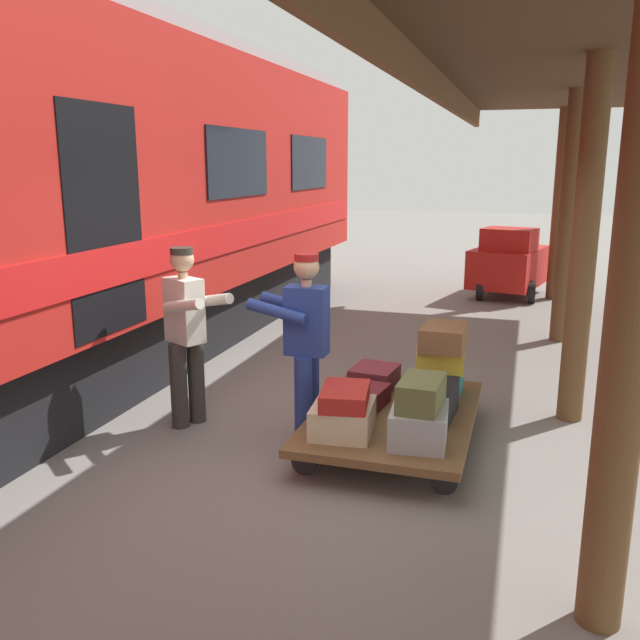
% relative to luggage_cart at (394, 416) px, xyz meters
% --- Properties ---
extents(ground_plane, '(60.00, 60.00, 0.00)m').
position_rel_luggage_cart_xyz_m(ground_plane, '(0.26, 0.51, -0.24)').
color(ground_plane, slate).
extents(platform_canopy, '(3.20, 16.50, 3.56)m').
position_rel_luggage_cart_xyz_m(platform_canopy, '(-1.48, 0.51, 3.02)').
color(platform_canopy, brown).
rests_on(platform_canopy, ground_plane).
extents(luggage_cart, '(1.39, 2.15, 0.28)m').
position_rel_luggage_cart_xyz_m(luggage_cart, '(0.00, 0.00, 0.00)').
color(luggage_cart, brown).
rests_on(luggage_cart, ground_plane).
extents(suitcase_teal_softside, '(0.44, 0.46, 0.25)m').
position_rel_luggage_cart_xyz_m(suitcase_teal_softside, '(-0.31, -0.59, 0.17)').
color(suitcase_teal_softside, '#1E666B').
rests_on(suitcase_teal_softside, luggage_cart).
extents(suitcase_gray_aluminum, '(0.48, 0.61, 0.29)m').
position_rel_luggage_cart_xyz_m(suitcase_gray_aluminum, '(-0.31, 0.59, 0.18)').
color(suitcase_gray_aluminum, '#9EA0A5').
rests_on(suitcase_gray_aluminum, luggage_cart).
extents(suitcase_maroon_trunk, '(0.47, 0.65, 0.17)m').
position_rel_luggage_cart_xyz_m(suitcase_maroon_trunk, '(0.31, 0.00, 0.13)').
color(suitcase_maroon_trunk, maroon).
rests_on(suitcase_maroon_trunk, luggage_cart).
extents(suitcase_burgundy_valise, '(0.45, 0.50, 0.21)m').
position_rel_luggage_cart_xyz_m(suitcase_burgundy_valise, '(0.31, -0.59, 0.15)').
color(suitcase_burgundy_valise, maroon).
rests_on(suitcase_burgundy_valise, luggage_cart).
extents(suitcase_cream_canvas, '(0.53, 0.61, 0.25)m').
position_rel_luggage_cart_xyz_m(suitcase_cream_canvas, '(0.31, 0.59, 0.17)').
color(suitcase_cream_canvas, beige).
rests_on(suitcase_cream_canvas, luggage_cart).
extents(suitcase_black_hardshell, '(0.45, 0.60, 0.30)m').
position_rel_luggage_cart_xyz_m(suitcase_black_hardshell, '(-0.31, 0.00, 0.19)').
color(suitcase_black_hardshell, black).
rests_on(suitcase_black_hardshell, luggage_cart).
extents(suitcase_red_plastic, '(0.45, 0.59, 0.14)m').
position_rel_luggage_cart_xyz_m(suitcase_red_plastic, '(0.29, 0.61, 0.36)').
color(suitcase_red_plastic, '#AD231E').
rests_on(suitcase_red_plastic, suitcase_cream_canvas).
extents(suitcase_yellow_case, '(0.49, 0.50, 0.21)m').
position_rel_luggage_cart_xyz_m(suitcase_yellow_case, '(-0.31, -0.61, 0.39)').
color(suitcase_yellow_case, gold).
rests_on(suitcase_yellow_case, suitcase_teal_softside).
extents(suitcase_brown_leather, '(0.42, 0.56, 0.23)m').
position_rel_luggage_cart_xyz_m(suitcase_brown_leather, '(-0.35, -0.60, 0.61)').
color(suitcase_brown_leather, brown).
rests_on(suitcase_brown_leather, suitcase_yellow_case).
extents(suitcase_olive_duffel, '(0.33, 0.53, 0.23)m').
position_rel_luggage_cart_xyz_m(suitcase_olive_duffel, '(-0.32, 0.58, 0.44)').
color(suitcase_olive_duffel, brown).
rests_on(suitcase_olive_duffel, suitcase_gray_aluminum).
extents(porter_in_overalls, '(0.67, 0.42, 1.70)m').
position_rel_luggage_cart_xyz_m(porter_in_overalls, '(0.76, 0.23, 0.68)').
color(porter_in_overalls, navy).
rests_on(porter_in_overalls, ground_plane).
extents(porter_by_door, '(0.74, 0.61, 1.70)m').
position_rel_luggage_cart_xyz_m(porter_by_door, '(1.94, 0.18, 0.68)').
color(porter_by_door, '#332D28').
rests_on(porter_by_door, ground_plane).
extents(baggage_tug, '(1.48, 1.91, 1.30)m').
position_rel_luggage_cart_xyz_m(baggage_tug, '(-0.72, -7.32, 0.39)').
color(baggage_tug, '#B21E19').
rests_on(baggage_tug, ground_plane).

